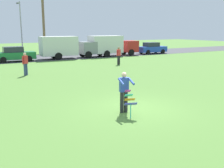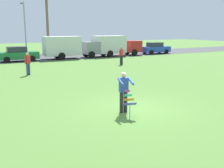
{
  "view_description": "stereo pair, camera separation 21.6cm",
  "coord_description": "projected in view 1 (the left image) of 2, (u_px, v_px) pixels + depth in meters",
  "views": [
    {
      "loc": [
        -6.55,
        -9.39,
        3.49
      ],
      "look_at": [
        -0.65,
        0.79,
        1.05
      ],
      "focal_mm": 42.86,
      "sensor_mm": 36.0,
      "label": 1
    },
    {
      "loc": [
        -6.37,
        -9.5,
        3.49
      ],
      "look_at": [
        -0.65,
        0.79,
        1.05
      ],
      "focal_mm": 42.86,
      "sensor_mm": 36.0,
      "label": 2
    }
  ],
  "objects": [
    {
      "name": "parked_truck_red_cab",
      "position": [
        111.0,
        45.0,
        34.67
      ],
      "size": [
        6.71,
        2.14,
        2.62
      ],
      "color": "#B2231E",
      "rests_on": "ground"
    },
    {
      "name": "road_strip",
      "position": [
        21.0,
        59.0,
        31.63
      ],
      "size": [
        120.0,
        8.0,
        0.01
      ],
      "primitive_type": "cube",
      "color": "#424247",
      "rests_on": "ground"
    },
    {
      "name": "parked_car_green",
      "position": [
        14.0,
        54.0,
        28.86
      ],
      "size": [
        4.24,
        1.91,
        1.6
      ],
      "color": "#1E7238",
      "rests_on": "ground"
    },
    {
      "name": "ground_plane",
      "position": [
        133.0,
        109.0,
        11.88
      ],
      "size": [
        120.0,
        120.0,
        0.0
      ],
      "primitive_type": "plane",
      "color": "#568438"
    },
    {
      "name": "person_kite_flyer",
      "position": [
        124.0,
        91.0,
        11.17
      ],
      "size": [
        0.63,
        0.72,
        1.73
      ],
      "color": "#26262B",
      "rests_on": "ground"
    },
    {
      "name": "parked_car_blue",
      "position": [
        152.0,
        48.0,
        38.09
      ],
      "size": [
        4.24,
        1.9,
        1.6
      ],
      "color": "#2347B7",
      "rests_on": "ground"
    },
    {
      "name": "kite_held",
      "position": [
        130.0,
        100.0,
        10.64
      ],
      "size": [
        0.55,
        0.71,
        1.06
      ],
      "color": "#D83399",
      "rests_on": "ground"
    },
    {
      "name": "person_walker_far",
      "position": [
        25.0,
        63.0,
        20.23
      ],
      "size": [
        0.49,
        0.38,
        1.73
      ],
      "color": "#384772",
      "rests_on": "ground"
    },
    {
      "name": "streetlight_pole",
      "position": [
        21.0,
        25.0,
        35.42
      ],
      "size": [
        0.24,
        1.65,
        7.0
      ],
      "color": "#9E9EA3",
      "rests_on": "ground"
    },
    {
      "name": "person_walker_near",
      "position": [
        119.0,
        55.0,
        26.36
      ],
      "size": [
        0.55,
        0.31,
        1.73
      ],
      "color": "#26262B",
      "rests_on": "ground"
    },
    {
      "name": "parked_truck_grey_van",
      "position": [
        66.0,
        47.0,
        31.6
      ],
      "size": [
        6.77,
        2.28,
        2.62
      ],
      "color": "gray",
      "rests_on": "ground"
    }
  ]
}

